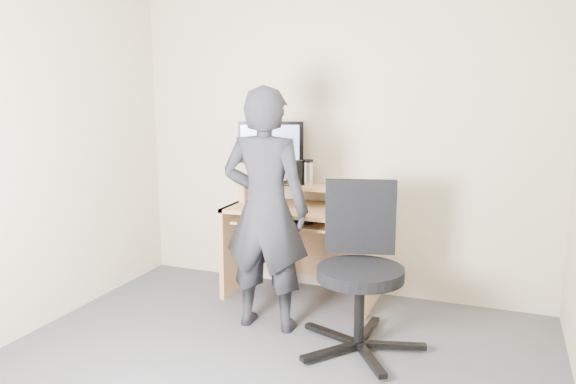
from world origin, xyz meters
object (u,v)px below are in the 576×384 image
Objects in this scene: monitor at (271,146)px; office_chair at (360,261)px; desk at (305,230)px; person at (265,210)px.

monitor reaches higher than office_chair.
monitor is at bearing 169.05° from desk.
office_chair is (0.65, -0.76, 0.04)m from desk.
person reaches higher than monitor.
office_chair is (0.97, -0.83, -0.63)m from monitor.
office_chair reaches higher than desk.
monitor is (-0.33, 0.06, 0.67)m from desk.
person reaches higher than desk.
person is at bearing -94.00° from desk.
office_chair is 0.75m from person.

